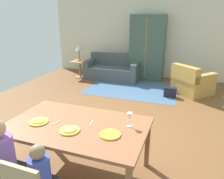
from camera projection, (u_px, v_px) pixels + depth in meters
The scene contains 19 objects.
ground_plane at pixel (128, 113), 4.94m from camera, with size 7.46×6.46×0.02m, color brown.
back_wall at pixel (155, 38), 7.41m from camera, with size 7.46×0.10×2.70m, color beige.
dining_table at pixel (77, 129), 2.82m from camera, with size 1.79×1.10×0.76m.
plate_near_man at pixel (39, 122), 2.85m from camera, with size 0.25×0.25×0.02m, color yellow.
pizza_near_man at pixel (39, 121), 2.84m from camera, with size 0.17×0.17×0.01m, color gold.
plate_near_child at pixel (69, 130), 2.64m from camera, with size 0.25×0.25×0.02m, color yellow.
pizza_near_child at pixel (69, 129), 2.63m from camera, with size 0.17×0.17×0.01m, color #E0A44E.
plate_near_woman at pixel (110, 134), 2.55m from camera, with size 0.25×0.25×0.02m, color gold.
wine_glass at pixel (130, 117), 2.71m from camera, with size 0.07×0.07×0.19m.
fork at pixel (57, 123), 2.84m from camera, with size 0.02×0.15×0.01m, color silver.
knife at pixel (92, 123), 2.83m from camera, with size 0.01×0.17×0.01m, color silver.
person_man at pixel (5, 167), 2.39m from camera, with size 0.30×0.40×1.11m.
area_rug at pixel (132, 89), 6.49m from camera, with size 2.60×1.80×0.01m, color #426285.
couch at pixel (113, 70), 7.45m from camera, with size 1.81×0.86×0.82m.
armchair at pixel (192, 83), 6.00m from camera, with size 1.21×1.21×0.82m.
armoire at pixel (147, 48), 7.22m from camera, with size 1.10×0.59×2.10m.
side_table at pixel (80, 67), 7.56m from camera, with size 0.56×0.56×0.58m.
table_lamp at pixel (79, 48), 7.35m from camera, with size 0.26×0.26×0.54m.
handbag at pixel (170, 92), 5.82m from camera, with size 0.32×0.16×0.26m, color black.
Camera 1 is at (1.21, -3.72, 2.09)m, focal length 35.10 mm.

